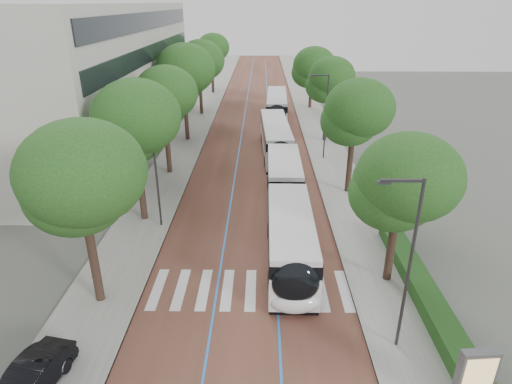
% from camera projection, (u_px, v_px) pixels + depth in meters
% --- Properties ---
extents(ground, '(160.00, 160.00, 0.00)m').
position_uv_depth(ground, '(246.00, 302.00, 21.95)').
color(ground, '#51544C').
rests_on(ground, ground).
extents(road, '(11.00, 140.00, 0.02)m').
position_uv_depth(road, '(256.00, 114.00, 58.48)').
color(road, brown).
rests_on(road, ground).
extents(sidewalk_left, '(4.00, 140.00, 0.12)m').
position_uv_depth(sidewalk_left, '(202.00, 114.00, 58.55)').
color(sidewalk_left, gray).
rests_on(sidewalk_left, ground).
extents(sidewalk_right, '(4.00, 140.00, 0.12)m').
position_uv_depth(sidewalk_right, '(311.00, 114.00, 58.36)').
color(sidewalk_right, gray).
rests_on(sidewalk_right, ground).
extents(kerb_left, '(0.20, 140.00, 0.14)m').
position_uv_depth(kerb_left, '(216.00, 114.00, 58.53)').
color(kerb_left, gray).
rests_on(kerb_left, ground).
extents(kerb_right, '(0.20, 140.00, 0.14)m').
position_uv_depth(kerb_right, '(297.00, 114.00, 58.39)').
color(kerb_right, gray).
rests_on(kerb_right, ground).
extents(zebra_crossing, '(10.55, 3.60, 0.01)m').
position_uv_depth(zebra_crossing, '(251.00, 289.00, 22.85)').
color(zebra_crossing, silver).
rests_on(zebra_crossing, ground).
extents(lane_line_left, '(0.12, 126.00, 0.01)m').
position_uv_depth(lane_line_left, '(245.00, 114.00, 58.49)').
color(lane_line_left, blue).
rests_on(lane_line_left, road).
extents(lane_line_right, '(0.12, 126.00, 0.01)m').
position_uv_depth(lane_line_right, '(268.00, 114.00, 58.45)').
color(lane_line_right, blue).
rests_on(lane_line_right, road).
extents(office_building, '(18.11, 40.00, 14.00)m').
position_uv_depth(office_building, '(70.00, 76.00, 44.92)').
color(office_building, '#A8A59C').
rests_on(office_building, ground).
extents(hedge, '(1.20, 14.00, 0.80)m').
position_uv_depth(hedge, '(426.00, 295.00, 21.62)').
color(hedge, '#1F4317').
rests_on(hedge, sidewalk_right).
extents(streetlight_near, '(1.82, 0.20, 8.00)m').
position_uv_depth(streetlight_near, '(407.00, 254.00, 17.16)').
color(streetlight_near, '#2F2F31').
rests_on(streetlight_near, sidewalk_right).
extents(streetlight_far, '(1.82, 0.20, 8.00)m').
position_uv_depth(streetlight_far, '(325.00, 110.00, 40.00)').
color(streetlight_far, '#2F2F31').
rests_on(streetlight_far, sidewalk_right).
extents(lamp_post_left, '(0.14, 0.14, 8.00)m').
position_uv_depth(lamp_post_left, '(156.00, 170.00, 27.66)').
color(lamp_post_left, '#2F2F31').
rests_on(lamp_post_left, sidewalk_left).
extents(trees_left, '(6.20, 60.47, 9.76)m').
position_uv_depth(trees_left, '(179.00, 83.00, 42.22)').
color(trees_left, black).
rests_on(trees_left, ground).
extents(trees_right, '(5.93, 47.57, 8.51)m').
position_uv_depth(trees_right, '(333.00, 94.00, 41.55)').
color(trees_right, black).
rests_on(trees_right, ground).
extents(lead_bus, '(2.69, 18.42, 3.20)m').
position_uv_depth(lead_bus, '(287.00, 210.00, 27.92)').
color(lead_bus, black).
rests_on(lead_bus, ground).
extents(bus_queued_0, '(3.05, 12.49, 3.20)m').
position_uv_depth(bus_queued_0, '(276.00, 140.00, 42.28)').
color(bus_queued_0, white).
rests_on(bus_queued_0, ground).
extents(bus_queued_1, '(2.90, 12.47, 3.20)m').
position_uv_depth(bus_queued_1, '(277.00, 107.00, 55.33)').
color(bus_queued_1, white).
rests_on(bus_queued_1, ground).
extents(ad_panel, '(1.39, 0.58, 2.83)m').
position_uv_depth(ad_panel, '(474.00, 380.00, 15.42)').
color(ad_panel, '#59595B').
rests_on(ad_panel, sidewalk_right).
extents(parked_car, '(2.26, 4.37, 1.37)m').
position_uv_depth(parked_car, '(29.00, 381.00, 16.37)').
color(parked_car, black).
rests_on(parked_car, sidewalk_left).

